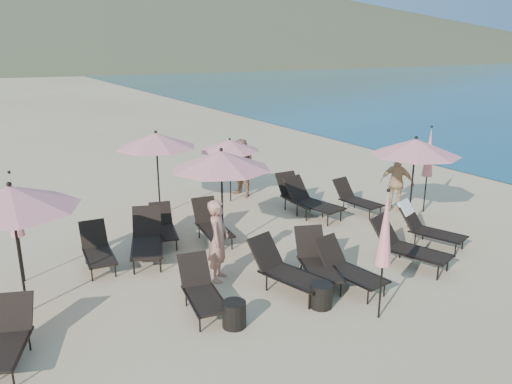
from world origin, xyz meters
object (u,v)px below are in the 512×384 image
lounger_7 (147,238)px  beachgoer_a (218,240)px  lounger_11 (298,195)px  umbrella_open_2 (415,147)px  lounger_10 (311,200)px  umbrella_open_0 (11,198)px  lounger_5 (426,226)px  umbrella_closed_1 (429,153)px  lounger_9 (212,223)px  lounger_6 (97,249)px  lounger_12 (317,260)px  umbrella_open_4 (230,145)px  umbrella_closed_2 (14,206)px  lounger_2 (286,269)px  lounger_1 (202,289)px  umbrella_closed_0 (385,230)px  side_table_1 (321,296)px  side_table_0 (234,314)px  beachgoer_c (397,183)px  lounger_13 (356,198)px  lounger_4 (407,245)px  lounger_8 (163,226)px  umbrella_open_3 (156,140)px  beachgoer_b (242,168)px  lounger_0 (8,338)px  umbrella_open_1 (221,160)px  lounger_3 (348,267)px

lounger_7 → beachgoer_a: beachgoer_a is taller
lounger_11 → umbrella_open_2: (1.79, -2.62, 1.72)m
lounger_10 → umbrella_open_0: umbrella_open_0 is taller
lounger_5 → umbrella_closed_1: bearing=22.8°
lounger_5 → lounger_9: (-4.43, 2.87, -0.04)m
umbrella_open_2 → umbrella_closed_1: size_ratio=0.97×
lounger_6 → lounger_12: 4.81m
umbrella_open_4 → umbrella_closed_2: umbrella_closed_2 is taller
lounger_2 → lounger_1: bearing=159.0°
umbrella_closed_0 → side_table_1: size_ratio=5.23×
side_table_0 → side_table_1: bearing=-7.3°
umbrella_closed_1 → beachgoer_c: 1.24m
umbrella_open_0 → umbrella_closed_1: 10.78m
lounger_13 → lounger_2: bearing=-154.1°
lounger_6 → lounger_13: 7.44m
lounger_6 → beachgoer_a: size_ratio=0.90×
lounger_6 → beachgoer_c: size_ratio=0.93×
lounger_4 → side_table_1: (-2.76, -0.53, -0.24)m
umbrella_closed_0 → beachgoer_a: bearing=122.6°
lounger_13 → umbrella_open_0: size_ratio=0.65×
lounger_10 → side_table_1: bearing=-136.7°
lounger_8 → lounger_10: (4.30, -0.32, 0.09)m
umbrella_open_3 → umbrella_closed_2: bearing=-145.8°
umbrella_closed_2 → beachgoer_c: umbrella_closed_2 is taller
lounger_13 → lounger_11: bearing=139.2°
lounger_13 → beachgoer_b: beachgoer_b is taller
lounger_9 → umbrella_closed_2: size_ratio=0.71×
lounger_13 → umbrella_open_2: bearing=-86.5°
lounger_1 → umbrella_closed_2: (-2.73, 2.92, 1.24)m
lounger_0 → umbrella_closed_2: 3.14m
lounger_2 → umbrella_open_0: size_ratio=0.74×
lounger_10 → umbrella_open_3: umbrella_open_3 is taller
lounger_1 → umbrella_open_1: (1.59, 2.33, 1.79)m
lounger_1 → lounger_4: bearing=2.3°
lounger_2 → lounger_3: (1.17, -0.49, -0.04)m
lounger_3 → lounger_7: (-3.05, 3.40, 0.06)m
lounger_8 → side_table_1: lounger_8 is taller
lounger_11 → side_table_1: 5.62m
lounger_11 → lounger_6: bearing=-170.1°
lounger_6 → lounger_1: bearing=-62.7°
umbrella_open_0 → beachgoer_c: size_ratio=1.48×
lounger_12 → umbrella_closed_1: (5.37, 1.97, 1.33)m
lounger_8 → umbrella_open_2: size_ratio=0.63×
lounger_5 → lounger_7: 6.70m
umbrella_open_0 → umbrella_open_1: (4.42, 0.80, -0.00)m
lounger_4 → lounger_10: bearing=68.7°
lounger_4 → beachgoer_c: (2.60, 2.93, 0.37)m
umbrella_closed_1 → side_table_1: bearing=-153.9°
lounger_5 → side_table_1: (-4.07, -1.18, -0.25)m
umbrella_open_3 → beachgoer_c: bearing=-26.9°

